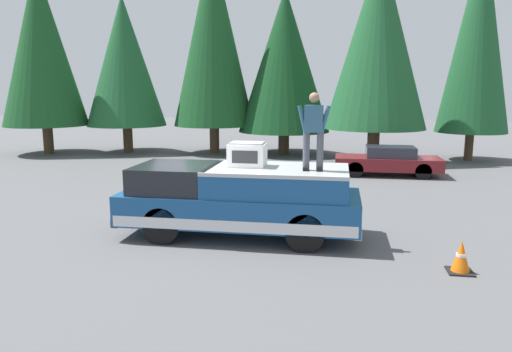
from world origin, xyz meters
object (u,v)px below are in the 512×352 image
object	(u,v)px
parked_car_maroon	(388,161)
traffic_cone	(461,258)
pickup_truck	(240,200)
person_on_truck_bed	(314,129)
compressor_unit	(247,154)

from	to	relation	value
parked_car_maroon	traffic_cone	xyz separation A→B (m)	(-10.44, -0.35, -0.29)
pickup_truck	person_on_truck_bed	size ratio (longest dim) A/B	3.28
compressor_unit	parked_car_maroon	world-z (taller)	compressor_unit
person_on_truck_bed	parked_car_maroon	xyz separation A→B (m)	(9.11, -2.52, -1.97)
traffic_cone	pickup_truck	bearing A→B (deg)	71.14
traffic_cone	parked_car_maroon	bearing A→B (deg)	1.95
parked_car_maroon	pickup_truck	bearing A→B (deg)	154.66
compressor_unit	person_on_truck_bed	world-z (taller)	person_on_truck_bed
pickup_truck	parked_car_maroon	world-z (taller)	pickup_truck
parked_car_maroon	compressor_unit	bearing A→B (deg)	155.31
person_on_truck_bed	traffic_cone	xyz separation A→B (m)	(-1.33, -2.88, -2.26)
compressor_unit	parked_car_maroon	bearing A→B (deg)	-24.69
pickup_truck	traffic_cone	xyz separation A→B (m)	(-1.56, -4.56, -0.58)
pickup_truck	traffic_cone	world-z (taller)	pickup_truck
parked_car_maroon	person_on_truck_bed	bearing A→B (deg)	164.52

